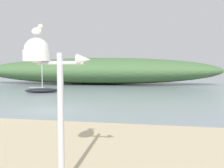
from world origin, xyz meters
The scene contains 5 objects.
ground_plane centered at (0.00, 0.00, 0.00)m, with size 120.00×120.00×0.00m, color gray.
distant_hill centered at (-4.19, 27.81, 2.47)m, with size 46.03×12.70×4.95m, color #476B3D.
mast_structure centered at (4.42, -8.93, 2.60)m, with size 1.31×0.52×2.92m.
seagull_on_radar centered at (4.30, -8.93, 3.25)m, with size 0.35×0.20×0.24m.
sailboat_east_reach centered at (-5.81, 10.29, 0.27)m, with size 3.98×2.55×3.60m.
Camera 1 is at (6.44, -12.81, 2.48)m, focal length 35.04 mm.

